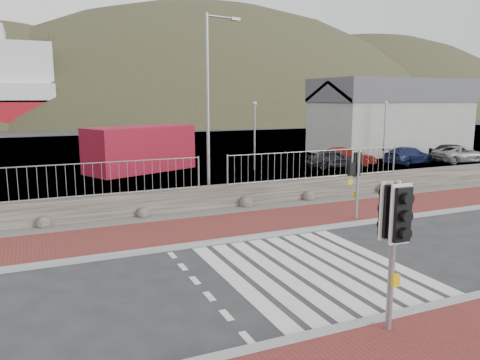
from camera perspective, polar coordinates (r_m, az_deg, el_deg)
name	(u,v)px	position (r m, az deg, el deg)	size (l,w,h in m)	color
ground	(312,269)	(12.38, 8.78, -10.70)	(220.00, 220.00, 0.00)	#28282B
sidewalk_far	(241,225)	(16.14, 0.11, -5.48)	(40.00, 3.00, 0.08)	maroon
kerb_near	(394,317)	(10.18, 18.27, -15.53)	(40.00, 0.25, 0.12)	gray
kerb_far	(260,236)	(14.83, 2.49, -6.86)	(40.00, 0.25, 0.12)	gray
zebra_crossing	(312,269)	(12.38, 8.78, -10.67)	(4.62, 5.60, 0.01)	silver
gravel_strip	(220,212)	(17.93, -2.50, -3.95)	(40.00, 1.50, 0.06)	#59544C
stone_wall	(212,197)	(18.56, -3.42, -2.14)	(40.00, 0.60, 0.90)	#413B35
railing	(213,164)	(18.18, -3.30, 1.99)	(18.07, 0.07, 1.22)	gray
quay	(121,153)	(38.38, -14.30, 3.19)	(120.00, 40.00, 0.50)	#4C4C4F
water	(79,128)	(73.01, -19.03, 6.06)	(220.00, 50.00, 0.05)	#3F4C54
harbor_building	(390,116)	(39.65, 17.87, 7.48)	(12.20, 6.20, 5.80)	#9E9E99
hills_backdrop	(108,230)	(102.22, -15.78, -5.92)	(254.00, 90.00, 100.00)	#333520
traffic_signal_near	(394,225)	(8.90, 18.27, -5.26)	(0.43, 0.27, 2.90)	gray
traffic_signal_far	(357,170)	(16.91, 14.11, 1.14)	(0.60, 0.23, 2.53)	gray
streetlight	(210,100)	(19.02, -3.63, 9.75)	(1.60, 0.49, 7.59)	gray
shipping_container	(140,149)	(28.61, -12.07, 3.73)	(6.39, 2.66, 2.66)	maroon
car_a	(334,159)	(29.85, 11.38, 2.55)	(1.36, 3.37, 1.15)	black
car_b	(347,157)	(31.03, 12.92, 2.78)	(1.23, 3.54, 1.17)	#5F140D
car_c	(408,155)	(32.98, 19.83, 2.84)	(1.60, 3.93, 1.14)	#141C41
car_d	(462,154)	(35.21, 25.40, 2.86)	(1.85, 4.00, 1.11)	gray
car_e	(454,151)	(36.57, 24.60, 3.19)	(1.37, 3.41, 1.16)	black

